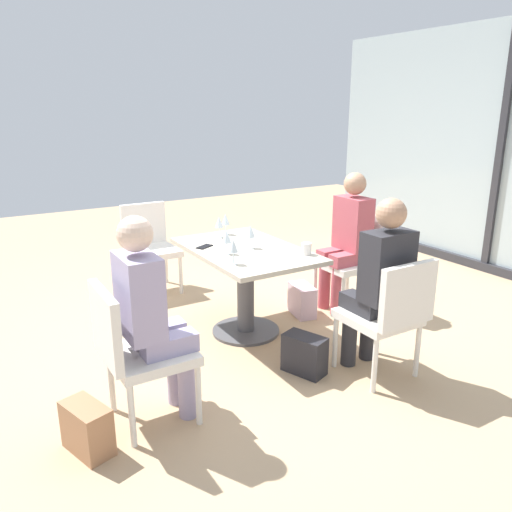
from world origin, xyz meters
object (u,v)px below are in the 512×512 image
at_px(chair_front_right, 134,347).
at_px(handbag_1, 302,300).
at_px(person_near_window, 347,235).
at_px(cell_phone_on_table, 204,247).
at_px(handbag_0, 87,428).
at_px(person_far_right, 380,278).
at_px(chair_near_window, 355,255).
at_px(dining_table_main, 245,272).
at_px(person_front_right, 151,310).
at_px(chair_far_right, 389,311).
at_px(wine_glass_3, 251,232).
at_px(wine_glass_0, 219,222).
at_px(wine_glass_2, 227,237).
at_px(chair_side_end, 150,242).
at_px(wine_glass_4, 226,220).
at_px(coffee_cup, 306,249).
at_px(handbag_2, 304,354).
at_px(wine_glass_1, 233,246).

height_order(chair_front_right, handbag_1, chair_front_right).
relative_size(person_near_window, cell_phone_on_table, 8.75).
bearing_deg(handbag_0, person_far_right, 67.66).
xyz_separation_m(chair_near_window, cell_phone_on_table, (-0.20, -1.44, 0.24)).
bearing_deg(handbag_0, dining_table_main, 102.38).
xyz_separation_m(person_front_right, handbag_1, (-0.82, 1.68, -0.56)).
distance_m(chair_front_right, chair_near_window, 2.47).
distance_m(chair_front_right, person_front_right, 0.23).
relative_size(chair_far_right, wine_glass_3, 4.70).
bearing_deg(chair_near_window, wine_glass_0, -109.22).
distance_m(wine_glass_0, wine_glass_2, 0.51).
xyz_separation_m(chair_side_end, wine_glass_4, (0.93, 0.39, 0.37)).
relative_size(dining_table_main, chair_front_right, 1.43).
bearing_deg(coffee_cup, wine_glass_2, -122.33).
bearing_deg(chair_side_end, chair_near_window, 46.33).
distance_m(coffee_cup, handbag_1, 0.83).
xyz_separation_m(chair_side_end, cell_phone_on_table, (1.21, 0.04, 0.24)).
relative_size(wine_glass_0, cell_phone_on_table, 1.28).
bearing_deg(coffee_cup, wine_glass_3, -143.86).
bearing_deg(chair_side_end, person_near_window, 44.14).
distance_m(person_front_right, handbag_2, 1.22).
height_order(chair_front_right, handbag_0, chair_front_right).
bearing_deg(wine_glass_1, cell_phone_on_table, 178.27).
bearing_deg(wine_glass_2, wine_glass_1, -17.59).
xyz_separation_m(chair_near_window, handbag_0, (0.87, -2.67, -0.36)).
xyz_separation_m(person_far_right, wine_glass_3, (-1.01, -0.42, 0.16)).
bearing_deg(chair_near_window, handbag_1, -95.67).
height_order(chair_front_right, wine_glass_3, wine_glass_3).
bearing_deg(chair_far_right, wine_glass_4, -166.79).
bearing_deg(chair_far_right, dining_table_main, -157.94).
distance_m(wine_glass_1, handbag_0, 1.52).
bearing_deg(handbag_2, handbag_1, 124.25).
height_order(wine_glass_0, wine_glass_3, same).
bearing_deg(person_front_right, wine_glass_0, 138.37).
relative_size(wine_glass_2, coffee_cup, 2.06).
relative_size(chair_near_window, chair_side_end, 1.00).
height_order(wine_glass_4, cell_phone_on_table, wine_glass_4).
xyz_separation_m(handbag_1, handbag_2, (0.85, -0.60, 0.00)).
bearing_deg(coffee_cup, handbag_0, -75.19).
relative_size(chair_side_end, wine_glass_0, 4.70).
relative_size(person_far_right, coffee_cup, 14.00).
bearing_deg(person_front_right, person_far_right, 80.09).
xyz_separation_m(wine_glass_4, cell_phone_on_table, (0.28, -0.34, -0.13)).
distance_m(wine_glass_3, wine_glass_4, 0.50).
relative_size(wine_glass_4, cell_phone_on_table, 1.28).
bearing_deg(handbag_1, chair_far_right, 4.11).
height_order(chair_near_window, wine_glass_1, wine_glass_1).
bearing_deg(wine_glass_2, coffee_cup, 57.67).
bearing_deg(wine_glass_3, coffee_cup, 36.14).
xyz_separation_m(person_front_right, wine_glass_4, (-1.24, 1.14, 0.16)).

